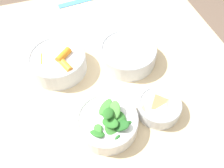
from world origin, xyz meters
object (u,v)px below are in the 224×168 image
Objects in this scene: bowl_greens at (108,122)px; bowl_cookies at (159,106)px; bowl_carrots at (58,62)px; bowl_beans_hotdog at (128,55)px.

bowl_cookies is (0.16, 0.01, -0.01)m from bowl_greens.
bowl_carrots is at bearing 134.10° from bowl_cookies.
bowl_greens is 0.27m from bowl_beans_hotdog.
bowl_greens is at bearing -122.51° from bowl_beans_hotdog.
bowl_carrots is 1.08× the size of bowl_greens.
bowl_greens is at bearing -71.32° from bowl_carrots.
bowl_greens is 0.91× the size of bowl_beans_hotdog.
bowl_cookies is (0.02, -0.22, -0.00)m from bowl_beans_hotdog.
bowl_carrots is 1.44× the size of bowl_cookies.
bowl_greens reaches higher than bowl_beans_hotdog.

